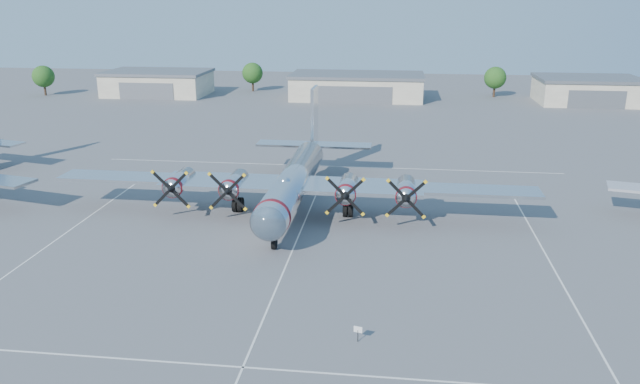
# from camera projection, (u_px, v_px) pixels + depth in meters

# --- Properties ---
(ground) EXTENTS (260.00, 260.00, 0.00)m
(ground) POSITION_uv_depth(u_px,v_px,m) (299.00, 235.00, 58.49)
(ground) COLOR #525254
(ground) RESTS_ON ground
(parking_lines) EXTENTS (60.00, 50.08, 0.01)m
(parking_lines) POSITION_uv_depth(u_px,v_px,m) (296.00, 242.00, 56.83)
(parking_lines) COLOR silver
(parking_lines) RESTS_ON ground
(hangar_west) EXTENTS (22.60, 14.60, 5.40)m
(hangar_west) POSITION_uv_depth(u_px,v_px,m) (158.00, 83.00, 140.50)
(hangar_west) COLOR #B5A890
(hangar_west) RESTS_ON ground
(hangar_center) EXTENTS (28.60, 14.60, 5.40)m
(hangar_center) POSITION_uv_depth(u_px,v_px,m) (357.00, 86.00, 135.25)
(hangar_center) COLOR #B5A890
(hangar_center) RESTS_ON ground
(hangar_east) EXTENTS (20.60, 14.60, 5.40)m
(hangar_east) POSITION_uv_depth(u_px,v_px,m) (587.00, 90.00, 129.65)
(hangar_east) COLOR #B5A890
(hangar_east) RESTS_ON ground
(tree_far_west) EXTENTS (4.80, 4.80, 6.64)m
(tree_far_west) POSITION_uv_depth(u_px,v_px,m) (43.00, 76.00, 139.22)
(tree_far_west) COLOR #382619
(tree_far_west) RESTS_ON ground
(tree_west) EXTENTS (4.80, 4.80, 6.64)m
(tree_west) POSITION_uv_depth(u_px,v_px,m) (252.00, 73.00, 145.32)
(tree_west) COLOR #382619
(tree_west) RESTS_ON ground
(tree_east) EXTENTS (4.80, 4.80, 6.64)m
(tree_east) POSITION_uv_depth(u_px,v_px,m) (495.00, 78.00, 137.01)
(tree_east) COLOR #382619
(tree_east) RESTS_ON ground
(main_bomber_b29) EXTENTS (49.01, 33.75, 10.77)m
(main_bomber_b29) POSITION_uv_depth(u_px,v_px,m) (296.00, 208.00, 66.09)
(main_bomber_b29) COLOR silver
(main_bomber_b29) RESTS_ON ground
(info_placard) EXTENTS (0.57, 0.17, 1.10)m
(info_placard) POSITION_uv_depth(u_px,v_px,m) (358.00, 331.00, 40.24)
(info_placard) COLOR black
(info_placard) RESTS_ON ground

